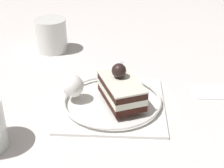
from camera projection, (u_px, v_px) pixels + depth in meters
The scene contains 7 objects.
ground_plane at pixel (103, 112), 0.59m from camera, with size 2.40×2.40×0.00m, color silver.
dessert_plate at pixel (112, 102), 0.61m from camera, with size 0.21×0.21×0.02m.
cake_slice at pixel (121, 89), 0.59m from camera, with size 0.12×0.10×0.07m.
whipped_cream_dollop at pixel (73, 86), 0.60m from camera, with size 0.04×0.04×0.04m, color white.
fork at pixel (114, 76), 0.67m from camera, with size 0.12×0.03×0.00m.
drink_glass_far at pixel (52, 37), 0.81m from camera, with size 0.08×0.08×0.08m.
folded_napkin at pixel (221, 92), 0.65m from camera, with size 0.10×0.06×0.00m, color silver.
Camera 1 is at (-0.48, -0.08, 0.34)m, focal length 52.48 mm.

